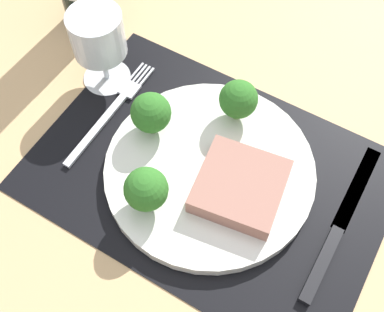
% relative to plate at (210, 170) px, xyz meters
% --- Properties ---
extents(ground_plane, '(1.40, 1.10, 0.03)m').
position_rel_plate_xyz_m(ground_plane, '(0.00, 0.00, -0.03)').
color(ground_plane, tan).
extents(placemat, '(0.44, 0.31, 0.00)m').
position_rel_plate_xyz_m(placemat, '(0.00, 0.00, -0.01)').
color(placemat, black).
rests_on(placemat, ground_plane).
extents(plate, '(0.26, 0.26, 0.02)m').
position_rel_plate_xyz_m(plate, '(0.00, 0.00, 0.00)').
color(plate, silver).
rests_on(plate, placemat).
extents(steak, '(0.11, 0.11, 0.03)m').
position_rel_plate_xyz_m(steak, '(0.05, -0.01, 0.02)').
color(steak, '#9E6B5B').
rests_on(steak, plate).
extents(broccoli_near_fork, '(0.05, 0.05, 0.06)m').
position_rel_plate_xyz_m(broccoli_near_fork, '(-0.09, 0.01, 0.04)').
color(broccoli_near_fork, '#6B994C').
rests_on(broccoli_near_fork, plate).
extents(broccoli_front_edge, '(0.05, 0.05, 0.06)m').
position_rel_plate_xyz_m(broccoli_front_edge, '(-0.04, -0.08, 0.04)').
color(broccoli_front_edge, '#5B8942').
rests_on(broccoli_front_edge, plate).
extents(broccoli_near_steak, '(0.05, 0.05, 0.06)m').
position_rel_plate_xyz_m(broccoli_near_steak, '(-0.01, 0.09, 0.04)').
color(broccoli_near_steak, '#6B994C').
rests_on(broccoli_near_steak, plate).
extents(fork, '(0.02, 0.19, 0.01)m').
position_rel_plate_xyz_m(fork, '(-0.16, 0.01, -0.01)').
color(fork, silver).
rests_on(fork, placemat).
extents(knife, '(0.02, 0.23, 0.01)m').
position_rel_plate_xyz_m(knife, '(0.17, 0.01, -0.00)').
color(knife, black).
rests_on(knife, placemat).
extents(wine_glass, '(0.07, 0.07, 0.12)m').
position_rel_plate_xyz_m(wine_glass, '(-0.20, 0.06, 0.07)').
color(wine_glass, silver).
rests_on(wine_glass, ground_plane).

